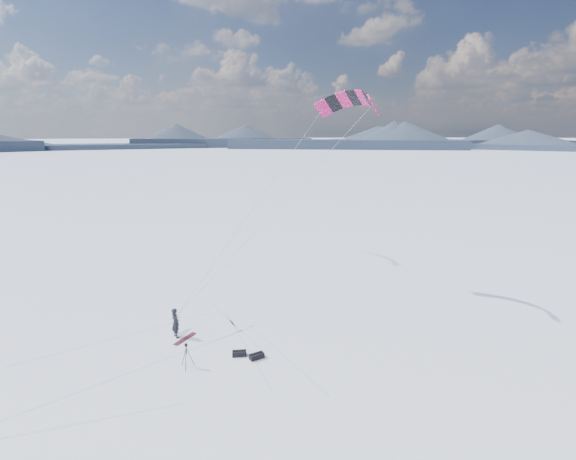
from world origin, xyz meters
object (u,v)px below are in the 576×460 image
object	(u,v)px
gear_bag_b	(239,353)
snowboard	(185,339)
snowkiter	(176,337)
gear_bag_a	(257,356)
tripod	(186,352)

from	to	relation	value
gear_bag_b	snowboard	bearing A→B (deg)	143.43
snowkiter	gear_bag_a	bearing A→B (deg)	-154.68
snowkiter	snowboard	world-z (taller)	snowkiter
tripod	gear_bag_b	size ratio (longest dim) A/B	1.65
gear_bag_a	gear_bag_b	distance (m)	0.97
gear_bag_a	gear_bag_b	bearing A→B (deg)	131.83
snowboard	tripod	size ratio (longest dim) A/B	1.26
tripod	snowboard	bearing A→B (deg)	76.44
tripod	gear_bag_b	xyz separation A→B (m)	(2.69, 0.29, -0.69)
snowkiter	snowboard	bearing A→B (deg)	-152.59
gear_bag_b	snowkiter	bearing A→B (deg)	144.10
snowkiter	tripod	distance (m)	3.56
snowboard	gear_bag_a	world-z (taller)	gear_bag_a
snowboard	gear_bag_a	bearing A→B (deg)	-89.16
gear_bag_a	gear_bag_b	world-z (taller)	same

